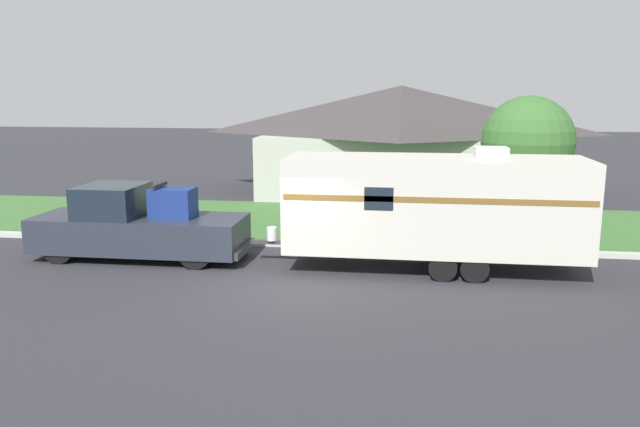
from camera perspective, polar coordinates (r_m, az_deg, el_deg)
name	(u,v)px	position (r m, az deg, el deg)	size (l,w,h in m)	color
ground_plane	(284,285)	(15.06, -3.27, -6.56)	(120.00, 120.00, 0.00)	#2D2D33
curb_strip	(309,245)	(18.59, -1.03, -2.86)	(80.00, 0.30, 0.14)	beige
lawn_strip	(325,221)	(22.13, 0.44, -0.72)	(80.00, 7.00, 0.03)	#3D6B33
house_across_street	(400,138)	(28.48, 7.36, 6.89)	(12.84, 7.61, 4.80)	#B2B2A8
pickup_truck	(137,227)	(17.94, -16.35, -1.15)	(5.90, 1.98, 2.10)	black
travel_trailer	(434,204)	(16.22, 10.38, 0.82)	(8.60, 2.30, 3.21)	black
mailbox	(468,213)	(19.15, 13.38, 0.08)	(0.48, 0.20, 1.29)	brown
tree_in_yard	(527,142)	(20.88, 18.44, 6.21)	(2.90, 2.90, 4.44)	brown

